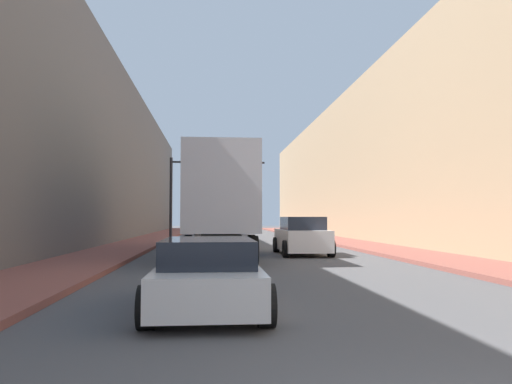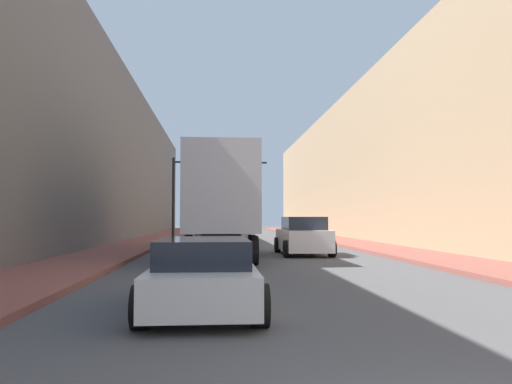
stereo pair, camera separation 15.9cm
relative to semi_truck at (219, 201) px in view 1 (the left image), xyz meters
The scene contains 8 objects.
sidewalk_right 13.18m from the semi_truck, 51.27° to the left, with size 2.91×80.00×0.15m.
sidewalk_left 11.41m from the semi_truck, 115.01° to the left, with size 2.91×80.00×0.15m.
building_right 16.45m from the semi_truck, 38.83° to the left, with size 6.00×80.00×11.11m.
building_left 14.09m from the semi_truck, 132.20° to the left, with size 6.00×80.00×11.61m.
semi_truck is the anchor object (origin of this frame).
sedan_car 13.70m from the semi_truck, 91.49° to the right, with size 1.99×4.43×1.24m.
suv_car 4.05m from the semi_truck, 12.50° to the right, with size 2.11×4.43×1.65m.
traffic_signal_gantry 12.05m from the semi_truck, 97.20° to the left, with size 6.53×0.35×5.74m.
Camera 1 is at (-1.98, -2.64, 1.61)m, focal length 35.00 mm.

